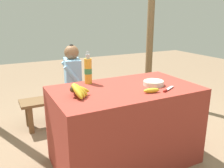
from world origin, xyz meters
TOP-DOWN VIEW (x-y plane):
  - ground_plane at (0.00, 0.00)m, footprint 12.00×12.00m
  - market_counter at (0.00, 0.00)m, footprint 1.40×0.81m
  - banana_bunch_ripe at (-0.49, -0.03)m, footprint 0.19×0.29m
  - serving_bowl at (0.29, -0.05)m, footprint 0.20×0.20m
  - water_bottle at (-0.26, 0.31)m, footprint 0.08×0.08m
  - loose_banana_front at (0.13, -0.24)m, footprint 0.16×0.07m
  - knife at (0.30, -0.25)m, footprint 0.19×0.12m
  - wooden_bench at (0.07, 1.18)m, footprint 1.87×0.32m
  - seated_vendor at (-0.20, 1.15)m, footprint 0.44×0.42m
  - banana_bunch_green at (0.61, 1.18)m, footprint 0.17×0.26m
  - support_post_far at (1.36, 1.51)m, footprint 0.12×0.12m

SIDE VIEW (x-z plane):
  - ground_plane at x=0.00m, z-range 0.00..0.00m
  - wooden_bench at x=0.07m, z-range 0.14..0.52m
  - market_counter at x=0.00m, z-range 0.00..0.79m
  - banana_bunch_green at x=0.61m, z-range 0.38..0.51m
  - seated_vendor at x=-0.20m, z-range 0.07..1.17m
  - knife at x=0.30m, z-range 0.79..0.81m
  - loose_banana_front at x=0.13m, z-range 0.79..0.84m
  - serving_bowl at x=0.29m, z-range 0.80..0.84m
  - banana_bunch_ripe at x=-0.49m, z-range 0.79..0.93m
  - water_bottle at x=-0.26m, z-range 0.76..1.09m
  - support_post_far at x=1.36m, z-range 0.00..2.75m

